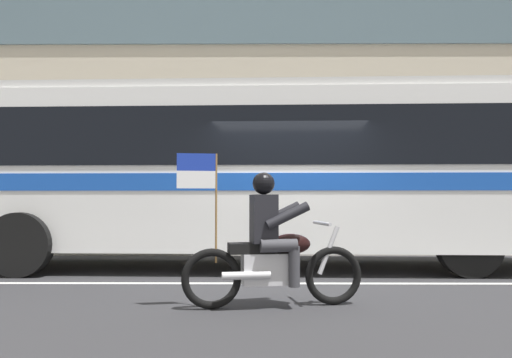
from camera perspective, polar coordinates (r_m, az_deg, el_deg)
ground_plane at (r=8.51m, az=3.68°, el=-10.67°), size 60.00×60.00×0.00m
sidewalk_curb at (r=13.56m, az=2.45°, el=-7.19°), size 28.00×3.80×0.15m
lane_center_stripe at (r=7.91m, az=3.93°, el=-11.28°), size 26.60×0.14×0.01m
office_building_facade at (r=16.16m, az=2.13°, el=10.10°), size 28.00×0.89×9.38m
transit_bus at (r=9.61m, az=0.17°, el=1.56°), size 12.44×3.03×3.22m
motorcycle_with_rider at (r=6.14m, az=1.72°, el=-7.68°), size 2.17×0.74×1.78m
fire_hydrant at (r=12.95m, az=-15.83°, el=-5.37°), size 0.22×0.30×0.75m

